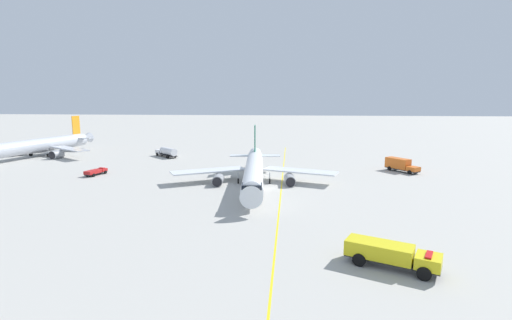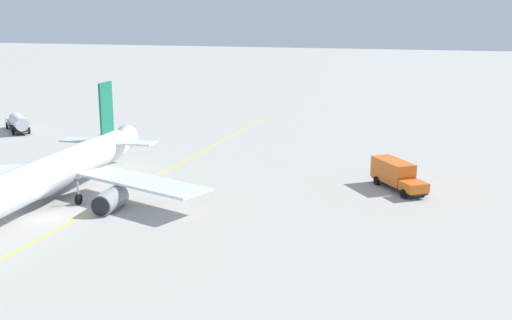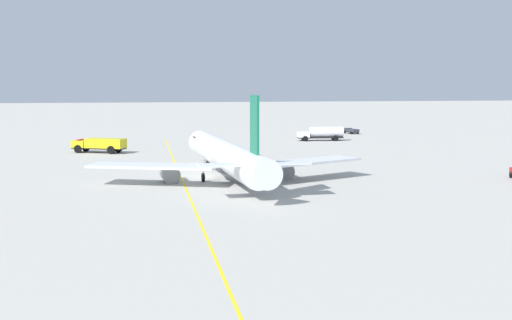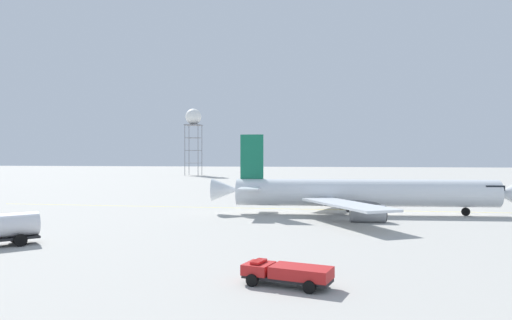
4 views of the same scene
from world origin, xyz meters
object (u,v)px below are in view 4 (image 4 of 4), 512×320
object	(u,v)px
catering_truck_truck	(269,186)
ops_pickup_truck	(287,273)
airliner_main	(360,194)
radar_tower	(193,119)

from	to	relation	value
catering_truck_truck	ops_pickup_truck	xyz separation A→B (m)	(-10.90, 70.38, -0.86)
airliner_main	ops_pickup_truck	distance (m)	37.44
airliner_main	radar_tower	world-z (taller)	radar_tower
airliner_main	radar_tower	size ratio (longest dim) A/B	1.47
catering_truck_truck	radar_tower	xyz separation A→B (m)	(44.93, -92.30, 22.09)
catering_truck_truck	radar_tower	world-z (taller)	radar_tower
airliner_main	ops_pickup_truck	world-z (taller)	airliner_main
radar_tower	ops_pickup_truck	bearing A→B (deg)	108.94
airliner_main	catering_truck_truck	distance (m)	37.72
catering_truck_truck	ops_pickup_truck	size ratio (longest dim) A/B	1.42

